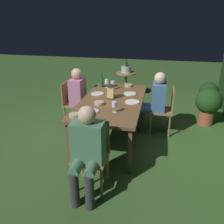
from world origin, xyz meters
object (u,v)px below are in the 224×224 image
Objects in this scene: dining_table at (112,103)px; bowl_dip at (74,115)px; chair_side_left_a at (72,101)px; lantern_centerpiece at (111,90)px; wine_glass_c at (113,84)px; plate_d at (130,94)px; side_table at (126,80)px; potted_plant_by_hedge at (208,95)px; person_in_green at (87,149)px; person_in_blue at (155,100)px; plate_b at (132,102)px; chair_side_right_a at (165,108)px; bowl_bread at (128,85)px; person_in_pink at (81,95)px; bowl_salad at (113,85)px; wine_glass_b at (114,105)px; bowl_olives at (99,103)px; chair_head_far at (92,151)px; wine_glass_a at (107,82)px; plate_a at (98,94)px; potted_plant_corner at (208,104)px; green_bottle_on_table at (102,82)px; ice_bucket at (126,69)px; plate_c at (92,111)px.

dining_table is 0.89m from bowl_dip.
chair_side_left_a is 1.02m from lantern_centerpiece.
wine_glass_c is 0.74× the size of plate_d.
side_table is 2.11m from potted_plant_by_hedge.
person_in_green is at bearing 25.69° from chair_side_left_a.
person_in_green is at bearing -20.66° from person_in_blue.
dining_table is at bearing -57.84° from person_in_blue.
lantern_centerpiece is 0.43m from plate_b.
bowl_bread is at bearing -118.63° from chair_side_right_a.
bowl_salad is at bearing 123.07° from person_in_pink.
wine_glass_b is 0.42m from bowl_olives.
bowl_bread is at bearing 175.70° from chair_head_far.
person_in_blue is (-0.45, 0.71, -0.05)m from dining_table.
wine_glass_a is 0.73× the size of plate_a.
plate_a is (0.19, -1.23, 0.26)m from chair_side_right_a.
potted_plant_corner is (-1.78, 2.12, -0.32)m from bowl_dip.
green_bottle_on_table is 0.38× the size of potted_plant_corner.
person_in_pink is at bearing -64.79° from bowl_bread.
plate_d is at bearing 171.99° from person_in_green.
bowl_olives is 0.59m from bowl_dip.
person_in_pink is (-1.88, -0.71, 0.00)m from person_in_green.
bowl_salad reaches higher than side_table.
wine_glass_c reaches higher than bowl_olives.
dining_table is at bearing 147.01° from bowl_olives.
chair_side_left_a is 2.70m from potted_plant_corner.
chair_side_left_a reaches higher than dining_table.
chair_side_left_a is at bearing -154.31° from person_in_green.
person_in_pink is at bearing -62.75° from potted_plant_by_hedge.
wine_glass_c is at bearing -77.93° from potted_plant_corner.
bowl_bread is at bearing -126.47° from person_in_blue.
wine_glass_c reaches higher than potted_plant_corner.
chair_side_right_a is at bearing 98.97° from plate_a.
bowl_bread is at bearing 105.08° from green_bottle_on_table.
side_table is (-1.83, -0.02, -0.43)m from wine_glass_c.
green_bottle_on_table is (-2.15, -0.36, 0.21)m from person_in_green.
lantern_centerpiece is 1.12× the size of plate_b.
side_table is (-1.73, 0.12, -0.43)m from wine_glass_a.
wine_glass_b is at bearing 118.27° from bowl_dip.
potted_plant_corner is (1.44, 1.87, 0.01)m from side_table.
chair_side_right_a is 0.76× the size of person_in_blue.
person_in_blue reaches higher than dining_table.
chair_head_far is 1.84m from person_in_pink.
person_in_pink is 0.45m from plate_a.
potted_plant_by_hedge is at bearing 117.08° from wine_glass_a.
side_table is (-1.98, -1.03, -0.06)m from chair_side_right_a.
plate_a is at bearing -5.12° from ice_bucket.
chair_head_far is 1.34× the size of side_table.
green_bottle_on_table is 0.54m from bowl_bread.
potted_plant_by_hedge is at bearing 149.73° from person_in_green.
bowl_salad is (-1.37, 0.04, 0.02)m from plate_c.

